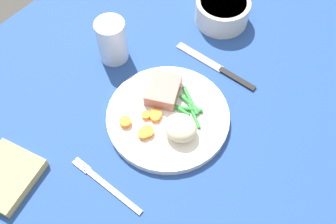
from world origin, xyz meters
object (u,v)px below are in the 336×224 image
object	(u,v)px
dinner_plate	(168,117)
meat_portion	(163,90)
knife	(217,67)
salad_bowl	(222,10)
fork	(107,186)
water_glass	(112,43)
napkin	(6,176)

from	to	relation	value
dinner_plate	meat_portion	bearing A→B (deg)	49.40
knife	salad_bowl	world-z (taller)	salad_bowl
knife	salad_bowl	bearing A→B (deg)	30.92
fork	water_glass	bearing A→B (deg)	38.39
water_glass	salad_bowl	xyz separation A→B (cm)	(24.34, -12.49, -1.00)
meat_portion	knife	world-z (taller)	meat_portion
dinner_plate	water_glass	distance (cm)	20.96
fork	salad_bowl	bearing A→B (deg)	7.34
meat_portion	fork	world-z (taller)	meat_portion
dinner_plate	meat_portion	world-z (taller)	meat_portion
knife	salad_bowl	distance (cm)	15.24
dinner_plate	napkin	size ratio (longest dim) A/B	2.13
fork	water_glass	distance (cm)	31.58
meat_portion	knife	size ratio (longest dim) A/B	0.37
meat_portion	salad_bowl	xyz separation A→B (cm)	(26.58, 3.50, 0.27)
salad_bowl	napkin	size ratio (longest dim) A/B	1.09
fork	napkin	bearing A→B (deg)	122.11
dinner_plate	knife	world-z (taller)	dinner_plate
dinner_plate	fork	size ratio (longest dim) A/B	1.50
meat_portion	napkin	distance (cm)	34.12
dinner_plate	salad_bowl	world-z (taller)	salad_bowl
dinner_plate	napkin	world-z (taller)	napkin
water_glass	napkin	xyz separation A→B (cm)	(-34.35, -4.64, -3.26)
meat_portion	napkin	size ratio (longest dim) A/B	0.65
fork	knife	xyz separation A→B (cm)	(35.52, -0.03, -0.00)
meat_portion	water_glass	world-z (taller)	water_glass
meat_portion	knife	distance (cm)	14.69
meat_portion	napkin	bearing A→B (deg)	160.53
dinner_plate	meat_portion	xyz separation A→B (cm)	(3.35, 3.91, 2.21)
salad_bowl	napkin	distance (cm)	59.25
meat_portion	fork	distance (cm)	22.30
fork	knife	size ratio (longest dim) A/B	0.81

